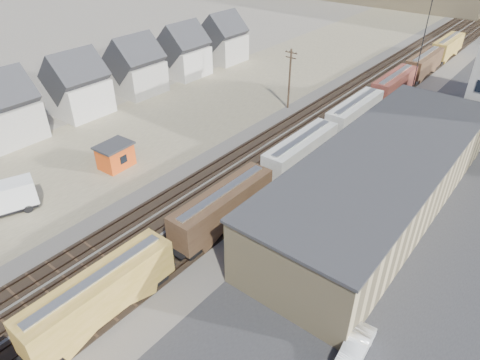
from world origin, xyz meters
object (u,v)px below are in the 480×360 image
Objects in this scene: freight_train at (330,130)px; utility_pole_north at (290,78)px; box_truck at (7,199)px; maintenance_shed at (115,156)px; parked_car_white at (355,348)px.

utility_pole_north reaches higher than freight_train.
freight_train reaches higher than box_truck.
box_truck reaches higher than maintenance_shed.
freight_train is 11.97× the size of utility_pole_north.
utility_pole_north is at bearing 145.94° from freight_train.
utility_pole_north is 2.14× the size of maintenance_shed.
freight_train is at bearing 60.13° from box_truck.
utility_pole_north reaches higher than maintenance_shed.
freight_train is 25.68× the size of maintenance_shed.
utility_pole_north is 31.31m from maintenance_shed.
maintenance_shed is (-19.19, -22.01, -1.12)m from freight_train.
utility_pole_north reaches higher than box_truck.
freight_train reaches higher than parked_car_white.
box_truck is at bearing -100.55° from utility_pole_north.
utility_pole_north is at bearing 125.62° from parked_car_white.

